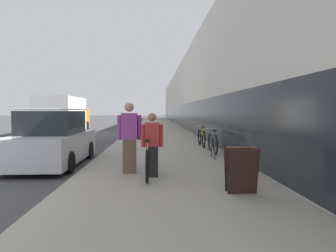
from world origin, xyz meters
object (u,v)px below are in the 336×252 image
(cruiser_bike_middle, at_px, (202,138))
(tandem_bicycle, at_px, (148,158))
(parked_sedan_curbside, at_px, (53,141))
(cruiser_bike_nearest, at_px, (213,143))
(moving_truck, at_px, (64,115))
(bike_rack_hoop, at_px, (213,143))
(sandwich_board_sign, at_px, (241,169))
(person_rider, at_px, (152,145))
(person_bystander, at_px, (129,138))

(cruiser_bike_middle, bearing_deg, tandem_bicycle, -111.65)
(tandem_bicycle, distance_m, parked_sedan_curbside, 3.66)
(cruiser_bike_nearest, xyz_separation_m, moving_truck, (-9.00, 11.76, 0.87))
(bike_rack_hoop, bearing_deg, sandwich_board_sign, -94.03)
(person_rider, distance_m, person_bystander, 0.78)
(sandwich_board_sign, bearing_deg, person_rider, 139.50)
(cruiser_bike_nearest, bearing_deg, cruiser_bike_middle, 92.62)
(bike_rack_hoop, distance_m, parked_sedan_curbside, 5.16)
(person_bystander, bearing_deg, cruiser_bike_nearest, 50.90)
(cruiser_bike_middle, bearing_deg, cruiser_bike_nearest, -87.38)
(parked_sedan_curbside, bearing_deg, person_rider, -37.33)
(bike_rack_hoop, bearing_deg, person_rider, -126.24)
(person_rider, height_order, moving_truck, moving_truck)
(cruiser_bike_middle, height_order, sandwich_board_sign, cruiser_bike_middle)
(person_bystander, height_order, cruiser_bike_middle, person_bystander)
(cruiser_bike_middle, bearing_deg, moving_truck, 132.58)
(person_rider, xyz_separation_m, cruiser_bike_middle, (2.17, 6.07, -0.38))
(moving_truck, bearing_deg, tandem_bicycle, -66.73)
(person_bystander, relative_size, cruiser_bike_nearest, 1.08)
(moving_truck, bearing_deg, bike_rack_hoop, -56.01)
(tandem_bicycle, distance_m, person_rider, 0.52)
(person_bystander, xyz_separation_m, sandwich_board_sign, (2.31, -1.98, -0.45))
(bike_rack_hoop, distance_m, sandwich_board_sign, 4.25)
(tandem_bicycle, xyz_separation_m, sandwich_board_sign, (1.83, -1.81, 0.06))
(person_bystander, bearing_deg, bike_rack_hoop, 40.96)
(person_bystander, distance_m, moving_truck, 16.46)
(sandwich_board_sign, relative_size, parked_sedan_curbside, 0.21)
(parked_sedan_curbside, bearing_deg, moving_truck, 105.12)
(bike_rack_hoop, relative_size, cruiser_bike_middle, 0.46)
(person_rider, distance_m, bike_rack_hoop, 3.43)
(sandwich_board_sign, bearing_deg, bike_rack_hoop, 85.97)
(bike_rack_hoop, bearing_deg, tandem_bicycle, -131.27)
(bike_rack_hoop, distance_m, cruiser_bike_middle, 3.31)
(tandem_bicycle, relative_size, person_rider, 1.73)
(person_rider, height_order, cruiser_bike_nearest, person_rider)
(sandwich_board_sign, height_order, moving_truck, moving_truck)
(bike_rack_hoop, xyz_separation_m, cruiser_bike_nearest, (0.24, 1.24, -0.13))
(tandem_bicycle, distance_m, bike_rack_hoop, 3.23)
(tandem_bicycle, xyz_separation_m, parked_sedan_curbside, (-3.02, 2.05, 0.25))
(bike_rack_hoop, height_order, moving_truck, moving_truck)
(tandem_bicycle, height_order, parked_sedan_curbside, parked_sedan_curbside)
(tandem_bicycle, xyz_separation_m, cruiser_bike_nearest, (2.37, 3.67, -0.01))
(person_rider, relative_size, cruiser_bike_nearest, 0.92)
(person_rider, bearing_deg, sandwich_board_sign, -40.50)
(cruiser_bike_middle, distance_m, parked_sedan_curbside, 6.45)
(tandem_bicycle, distance_m, cruiser_bike_middle, 6.17)
(moving_truck, bearing_deg, person_bystander, -68.02)
(bike_rack_hoop, xyz_separation_m, cruiser_bike_middle, (0.14, 3.30, -0.12))
(bike_rack_hoop, relative_size, cruiser_bike_nearest, 0.51)
(tandem_bicycle, relative_size, person_bystander, 1.48)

